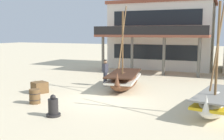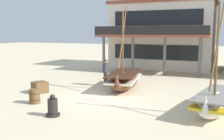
{
  "view_description": "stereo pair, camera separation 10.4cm",
  "coord_description": "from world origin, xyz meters",
  "views": [
    {
      "loc": [
        5.62,
        -12.04,
        3.41
      ],
      "look_at": [
        0.0,
        1.0,
        1.4
      ],
      "focal_mm": 42.82,
      "sensor_mm": 36.0,
      "label": 1
    },
    {
      "loc": [
        5.71,
        -12.0,
        3.41
      ],
      "look_at": [
        0.0,
        1.0,
        1.4
      ],
      "focal_mm": 42.82,
      "sensor_mm": 36.0,
      "label": 2
    }
  ],
  "objects": [
    {
      "name": "ground_plane",
      "position": [
        0.0,
        0.0,
        0.0
      ],
      "size": [
        120.0,
        120.0,
        0.0
      ],
      "primitive_type": "plane",
      "color": "beige"
    },
    {
      "name": "harbor_building_main",
      "position": [
        -0.29,
        14.16,
        3.17
      ],
      "size": [
        9.73,
        8.66,
        6.33
      ],
      "color": "silver",
      "rests_on": "ground"
    },
    {
      "name": "wooden_barrel",
      "position": [
        -2.76,
        -2.0,
        0.35
      ],
      "size": [
        0.56,
        0.56,
        0.7
      ],
      "color": "brown",
      "rests_on": "ground"
    },
    {
      "name": "fisherman_by_hull",
      "position": [
        -1.44,
        3.27,
        0.83
      ],
      "size": [
        0.29,
        0.4,
        1.68
      ],
      "color": "#33333D",
      "rests_on": "ground"
    },
    {
      "name": "cargo_crate",
      "position": [
        -4.03,
        -0.04,
        0.31
      ],
      "size": [
        1.0,
        1.0,
        0.63
      ],
      "primitive_type": "cube",
      "rotation": [
        0.0,
        0.0,
        1.13
      ],
      "color": "brown",
      "rests_on": "ground"
    },
    {
      "name": "capstan_winch",
      "position": [
        -0.77,
        -3.28,
        0.36
      ],
      "size": [
        0.59,
        0.59,
        0.91
      ],
      "color": "black",
      "rests_on": "ground"
    },
    {
      "name": "fishing_boat_near_left",
      "position": [
        -0.02,
        2.87,
        0.56
      ],
      "size": [
        2.27,
        4.39,
        4.99
      ],
      "color": "brown",
      "rests_on": "ground"
    },
    {
      "name": "fishing_boat_centre_large",
      "position": [
        5.36,
        -0.19,
        0.51
      ],
      "size": [
        1.98,
        4.1,
        4.79
      ],
      "color": "silver",
      "rests_on": "ground"
    }
  ]
}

